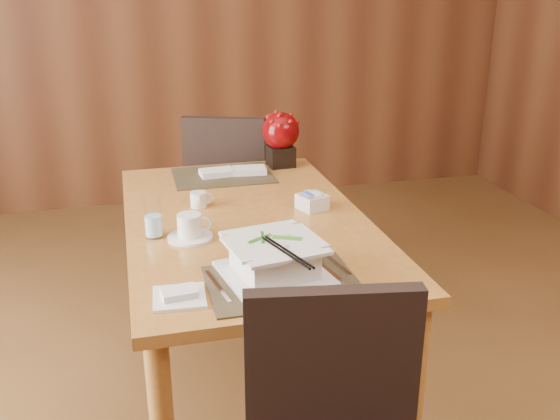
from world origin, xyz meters
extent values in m
cube|color=#5B311A|center=(0.00, 3.00, 1.40)|extent=(5.00, 0.02, 2.80)
cube|color=#AB6F2F|center=(0.00, 0.60, 0.73)|extent=(0.90, 1.50, 0.04)
cylinder|color=#AB6F2F|center=(-0.39, 1.29, 0.35)|extent=(0.07, 0.07, 0.71)
cylinder|color=#AB6F2F|center=(0.39, -0.09, 0.35)|extent=(0.07, 0.07, 0.71)
cylinder|color=#AB6F2F|center=(0.39, 1.29, 0.35)|extent=(0.07, 0.07, 0.71)
cube|color=black|center=(0.00, 0.05, 0.75)|extent=(0.45, 0.33, 0.01)
cube|color=black|center=(0.00, 1.15, 0.75)|extent=(0.45, 0.33, 0.01)
cube|color=white|center=(-0.01, 0.10, 0.76)|extent=(0.35, 0.35, 0.01)
cube|color=white|center=(-0.01, 0.10, 0.81)|extent=(0.25, 0.25, 0.10)
cylinder|color=#D8C174|center=(-0.01, 0.10, 0.82)|extent=(0.20, 0.20, 0.08)
cylinder|color=white|center=(-0.23, 0.46, 0.76)|extent=(0.16, 0.16, 0.01)
cylinder|color=white|center=(-0.23, 0.46, 0.80)|extent=(0.10, 0.10, 0.08)
cylinder|color=black|center=(-0.23, 0.46, 0.83)|extent=(0.08, 0.08, 0.01)
cylinder|color=silver|center=(-0.35, 0.51, 0.82)|extent=(0.08, 0.08, 0.15)
cube|color=white|center=(0.27, 0.64, 0.78)|extent=(0.13, 0.13, 0.06)
cube|color=black|center=(0.30, 1.25, 0.80)|extent=(0.13, 0.13, 0.10)
sphere|color=#730407|center=(0.30, 1.25, 0.92)|extent=(0.18, 0.18, 0.18)
cube|color=white|center=(-0.31, 0.03, 0.75)|extent=(0.16, 0.16, 0.01)
cube|color=black|center=(0.01, -0.38, 0.71)|extent=(0.42, 0.12, 0.48)
cube|color=black|center=(0.13, 1.67, 0.44)|extent=(0.56, 0.56, 0.06)
cube|color=black|center=(0.06, 1.48, 0.71)|extent=(0.41, 0.18, 0.48)
cylinder|color=black|center=(0.36, 1.79, 0.21)|extent=(0.03, 0.03, 0.41)
cylinder|color=black|center=(0.24, 1.44, 0.21)|extent=(0.03, 0.03, 0.41)
cylinder|color=black|center=(0.02, 1.91, 0.21)|extent=(0.03, 0.03, 0.41)
cylinder|color=black|center=(-0.11, 1.56, 0.21)|extent=(0.03, 0.03, 0.41)
camera|label=1|loc=(-0.42, -1.57, 1.62)|focal=40.00mm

